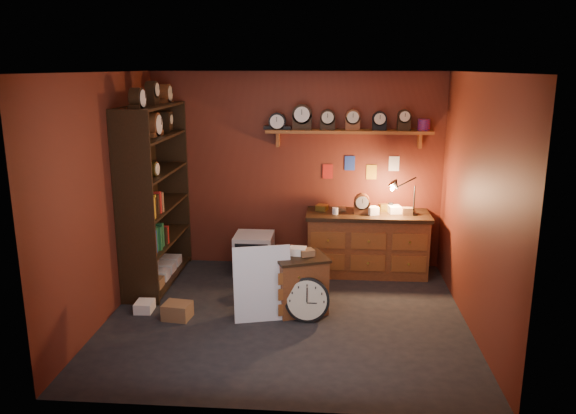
# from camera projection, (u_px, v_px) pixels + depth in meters

# --- Properties ---
(floor) EXTENTS (4.00, 4.00, 0.00)m
(floor) POSITION_uv_depth(u_px,v_px,m) (286.00, 316.00, 6.37)
(floor) COLOR black
(floor) RESTS_ON ground
(room_shell) EXTENTS (4.02, 3.62, 2.71)m
(room_shell) POSITION_uv_depth(u_px,v_px,m) (291.00, 165.00, 6.05)
(room_shell) COLOR maroon
(room_shell) RESTS_ON ground
(shelving_unit) EXTENTS (0.47, 1.60, 2.58)m
(shelving_unit) POSITION_uv_depth(u_px,v_px,m) (152.00, 188.00, 7.14)
(shelving_unit) COLOR black
(shelving_unit) RESTS_ON ground
(workbench) EXTENTS (1.65, 0.66, 1.36)m
(workbench) POSITION_uv_depth(u_px,v_px,m) (367.00, 240.00, 7.61)
(workbench) COLOR brown
(workbench) RESTS_ON ground
(low_cabinet) EXTENTS (0.72, 0.67, 0.75)m
(low_cabinet) POSITION_uv_depth(u_px,v_px,m) (300.00, 281.00, 6.43)
(low_cabinet) COLOR brown
(low_cabinet) RESTS_ON ground
(big_round_clock) EXTENTS (0.50, 0.17, 0.50)m
(big_round_clock) POSITION_uv_depth(u_px,v_px,m) (307.00, 300.00, 6.21)
(big_round_clock) COLOR black
(big_round_clock) RESTS_ON ground
(white_panel) EXTENTS (0.67, 0.33, 0.85)m
(white_panel) POSITION_uv_depth(u_px,v_px,m) (263.00, 318.00, 6.32)
(white_panel) COLOR silver
(white_panel) RESTS_ON ground
(mini_fridge) EXTENTS (0.52, 0.54, 0.54)m
(mini_fridge) POSITION_uv_depth(u_px,v_px,m) (254.00, 253.00, 7.69)
(mini_fridge) COLOR silver
(mini_fridge) RESTS_ON ground
(floor_box_a) EXTENTS (0.33, 0.29, 0.18)m
(floor_box_a) POSITION_uv_depth(u_px,v_px,m) (177.00, 311.00, 6.30)
(floor_box_a) COLOR brown
(floor_box_a) RESTS_ON ground
(floor_box_b) EXTENTS (0.20, 0.24, 0.12)m
(floor_box_b) POSITION_uv_depth(u_px,v_px,m) (145.00, 306.00, 6.49)
(floor_box_b) COLOR white
(floor_box_b) RESTS_ON ground
(floor_box_c) EXTENTS (0.35, 0.34, 0.20)m
(floor_box_c) POSITION_uv_depth(u_px,v_px,m) (261.00, 288.00, 6.92)
(floor_box_c) COLOR brown
(floor_box_c) RESTS_ON ground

